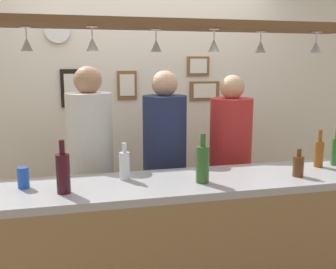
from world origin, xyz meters
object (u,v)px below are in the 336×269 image
bottle_beer_brown_stubby (298,166)px  picture_frame_crest (127,85)px  picture_frame_caricature (76,88)px  wall_clock (57,30)px  person_middle_navy_shirt (165,157)px  bottle_beer_amber_tall (319,153)px  person_right_red_shirt (230,156)px  bottle_soda_clear (125,165)px  bottle_wine_dark_red (63,172)px  bottle_beer_green_import (336,151)px  person_left_white_patterned_shirt (91,158)px  drink_can (23,178)px  picture_frame_lower_pair (205,91)px  picture_frame_upper_small (198,66)px  bottle_champagne_green (203,163)px

bottle_beer_brown_stubby → picture_frame_crest: (-0.88, 1.50, 0.44)m
picture_frame_caricature → wall_clock: 0.52m
person_middle_navy_shirt → bottle_beer_amber_tall: person_middle_navy_shirt is taller
person_right_red_shirt → bottle_soda_clear: (-0.94, -0.57, 0.13)m
person_right_red_shirt → bottle_beer_brown_stubby: 0.78m
bottle_wine_dark_red → person_middle_navy_shirt: bearing=45.0°
bottle_beer_green_import → picture_frame_crest: size_ratio=1.00×
picture_frame_crest → person_left_white_patterned_shirt: bearing=-117.5°
picture_frame_crest → picture_frame_caricature: size_ratio=0.76×
bottle_beer_brown_stubby → bottle_beer_amber_tall: bearing=33.3°
person_left_white_patterned_shirt → person_right_red_shirt: 1.12m
person_left_white_patterned_shirt → bottle_wine_dark_red: (-0.18, -0.75, 0.11)m
drink_can → picture_frame_lower_pair: bearing=40.8°
person_middle_navy_shirt → bottle_beer_amber_tall: bearing=-31.5°
bottle_soda_clear → picture_frame_upper_small: 1.68m
person_left_white_patterned_shirt → picture_frame_crest: (0.38, 0.73, 0.50)m
picture_frame_upper_small → picture_frame_lower_pair: size_ratio=0.73×
bottle_beer_brown_stubby → picture_frame_lower_pair: 1.55m
bottle_beer_brown_stubby → bottle_champagne_green: 0.63m
picture_frame_caricature → bottle_beer_brown_stubby: bearing=-48.0°
bottle_champagne_green → wall_clock: wall_clock is taller
bottle_soda_clear → wall_clock: wall_clock is taller
person_right_red_shirt → picture_frame_lower_pair: size_ratio=5.52×
bottle_wine_dark_red → picture_frame_lower_pair: picture_frame_lower_pair is taller
bottle_beer_brown_stubby → picture_frame_caricature: (-1.35, 1.50, 0.42)m
drink_can → picture_frame_crest: 1.61m
person_left_white_patterned_shirt → person_middle_navy_shirt: person_left_white_patterned_shirt is taller
bottle_beer_brown_stubby → drink_can: (-1.67, 0.16, -0.01)m
person_right_red_shirt → bottle_beer_brown_stubby: person_right_red_shirt is taller
person_middle_navy_shirt → drink_can: bearing=-148.4°
bottle_champagne_green → picture_frame_caricature: size_ratio=0.88×
person_left_white_patterned_shirt → picture_frame_upper_small: picture_frame_upper_small is taller
bottle_beer_amber_tall → picture_frame_lower_pair: (-0.39, 1.32, 0.34)m
drink_can → picture_frame_caricature: 1.44m
drink_can → picture_frame_upper_small: bearing=42.0°
bottle_beer_brown_stubby → wall_clock: size_ratio=0.82×
bottle_champagne_green → drink_can: 1.05m
person_right_red_shirt → bottle_beer_amber_tall: bearing=-55.1°
drink_can → wall_clock: size_ratio=0.55×
picture_frame_caricature → bottle_wine_dark_red: bearing=-93.6°
bottle_champagne_green → person_right_red_shirt: bearing=56.6°
bottle_wine_dark_red → picture_frame_lower_pair: bearing=48.3°
bottle_beer_amber_tall → picture_frame_crest: size_ratio=1.00×
person_right_red_shirt → bottle_beer_amber_tall: 0.73m
picture_frame_caricature → bottle_beer_amber_tall: bearing=-39.3°
person_left_white_patterned_shirt → bottle_beer_amber_tall: (1.53, -0.59, 0.09)m
person_left_white_patterned_shirt → bottle_champagne_green: (0.63, -0.74, 0.11)m
picture_frame_crest → wall_clock: wall_clock is taller
person_middle_navy_shirt → bottle_champagne_green: (0.06, -0.74, 0.13)m
bottle_soda_clear → bottle_beer_green_import: bottle_beer_green_import is taller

